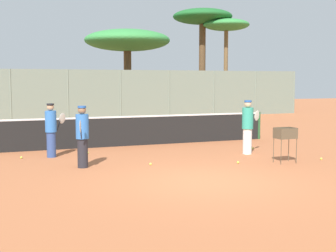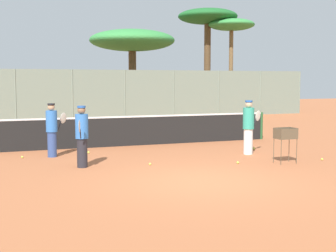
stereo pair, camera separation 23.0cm
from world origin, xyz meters
The scene contains 17 objects.
ground_plane centered at (0.00, 0.00, 0.00)m, with size 80.00×80.00×0.00m, color #B7663D.
tennis_net centered at (0.00, 6.32, 0.56)m, with size 11.10×0.10×1.07m.
back_fence centered at (0.00, 18.16, 1.49)m, with size 32.05×0.08×2.97m.
tree_0 centered at (11.07, 23.04, 6.90)m, with size 4.51×4.51×7.72m.
tree_1 centered at (4.98, 22.59, 5.08)m, with size 6.02×6.02×5.90m.
tree_2 centered at (12.59, 22.09, 6.32)m, with size 3.47×3.47×6.94m.
player_white_outfit centered at (-2.78, 4.81, 0.85)m, with size 0.73×0.65×1.63m.
player_red_cap centered at (3.07, 3.18, 0.88)m, with size 0.84×0.50×1.70m.
player_yellow_shirt centered at (-2.25, 2.76, 0.86)m, with size 0.39×0.87×1.65m.
ball_cart centered at (3.19, 1.38, 0.76)m, with size 0.56×0.41×1.00m.
tennis_ball_1 centered at (-0.45, 2.43, 0.03)m, with size 0.07×0.07×0.07m, color #D1E54C.
tennis_ball_2 centered at (-3.66, 4.88, 0.03)m, with size 0.07×0.07×0.07m, color #D1E54C.
tennis_ball_3 centered at (-1.62, 5.10, 0.03)m, with size 0.07×0.07×0.07m, color #D1E54C.
tennis_ball_5 centered at (4.49, 1.40, 0.03)m, with size 0.07×0.07×0.07m, color #D1E54C.
tennis_ball_6 centered at (3.77, 4.00, 0.03)m, with size 0.07×0.07×0.07m, color #D1E54C.
tennis_ball_7 centered at (1.92, 1.78, 0.03)m, with size 0.07×0.07×0.07m, color #D1E54C.
parked_car centered at (-1.72, 21.26, 0.66)m, with size 4.20×1.70×1.60m.
Camera 1 is at (-4.67, -9.50, 2.31)m, focal length 50.00 mm.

